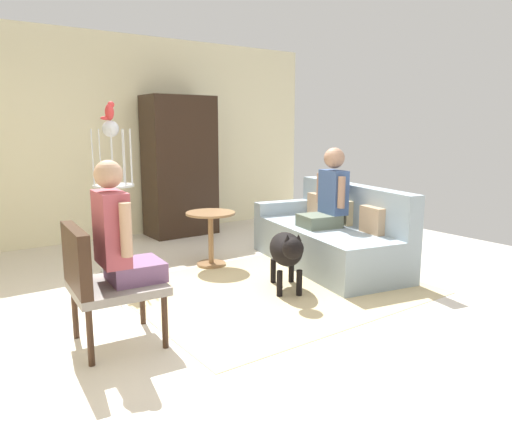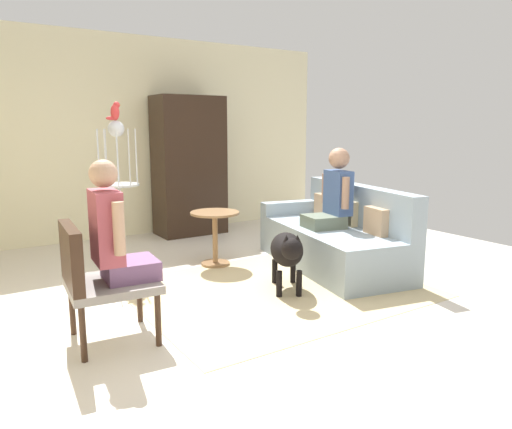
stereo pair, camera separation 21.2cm
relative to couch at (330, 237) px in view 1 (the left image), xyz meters
The scene contains 12 objects.
ground_plane 1.33m from the couch, 163.40° to the right, with size 7.60×7.60×0.00m, color beige.
back_wall 3.30m from the couch, 113.40° to the left, with size 6.08×0.12×2.82m, color beige.
area_rug 1.14m from the couch, 163.02° to the right, with size 2.66×2.20×0.01m, color #C6B284.
couch is the anchor object (origin of this frame).
armchair 2.89m from the couch, 168.16° to the right, with size 0.66×0.65×0.89m.
person_on_couch 0.50m from the couch, 164.87° to the right, with size 0.53×0.51×0.88m.
person_on_armchair 2.78m from the couch, 167.28° to the right, with size 0.46×0.52×0.88m.
round_end_table 1.36m from the couch, 146.58° to the left, with size 0.55×0.55×0.62m.
dog 1.07m from the couch, 157.04° to the right, with size 0.55×0.81×0.62m.
bird_cage_stand 2.45m from the couch, 150.73° to the left, with size 0.43×0.43×1.62m.
parrot 2.76m from the couch, 150.75° to the left, with size 0.17×0.10×0.20m.
armoire_cabinet 2.62m from the couch, 104.71° to the left, with size 0.97×0.56×1.99m, color black.
Camera 1 is at (-2.59, -3.52, 1.56)m, focal length 34.00 mm.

